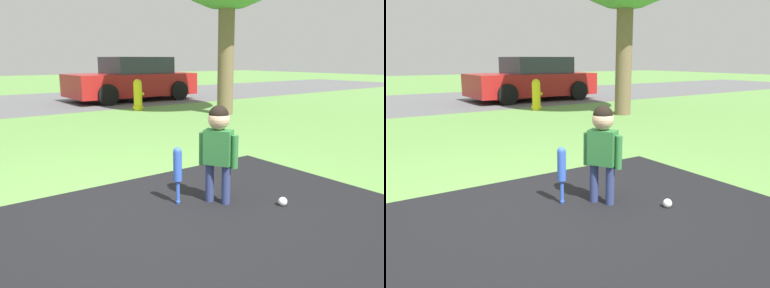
# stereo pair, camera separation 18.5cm
# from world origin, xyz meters

# --- Properties ---
(ground_plane) EXTENTS (60.00, 60.00, 0.00)m
(ground_plane) POSITION_xyz_m (0.00, 0.00, 0.00)
(ground_plane) COLOR #5B8C42
(child) EXTENTS (0.24, 0.33, 0.91)m
(child) POSITION_xyz_m (0.73, -0.08, 0.59)
(child) COLOR navy
(child) RESTS_ON ground
(baseball_bat) EXTENTS (0.08, 0.08, 0.54)m
(baseball_bat) POSITION_xyz_m (0.42, 0.11, 0.35)
(baseball_bat) COLOR blue
(baseball_bat) RESTS_ON ground
(sports_ball) EXTENTS (0.08, 0.08, 0.08)m
(sports_ball) POSITION_xyz_m (1.16, -0.49, 0.04)
(sports_ball) COLOR white
(sports_ball) RESTS_ON ground
(fire_hydrant) EXTENTS (0.30, 0.27, 0.80)m
(fire_hydrant) POSITION_xyz_m (3.19, 6.03, 0.39)
(fire_hydrant) COLOR yellow
(fire_hydrant) RESTS_ON ground
(parked_car) EXTENTS (3.97, 2.05, 1.36)m
(parked_car) POSITION_xyz_m (4.25, 8.35, 0.64)
(parked_car) COLOR maroon
(parked_car) RESTS_ON ground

